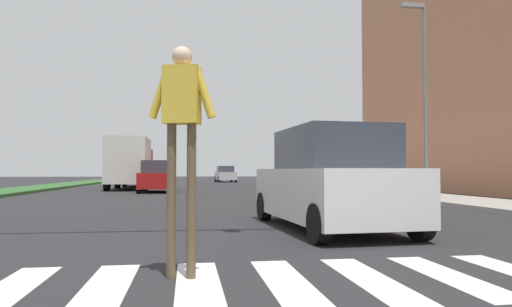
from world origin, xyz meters
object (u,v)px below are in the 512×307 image
Objects in this scene: truck_box_delivery at (130,163)px; street_lamp_right at (423,82)px; sedan_midblock at (158,177)px; pedestrian_performer at (182,123)px; sedan_far_horizon at (225,174)px; suv_crossing at (330,182)px; sedan_distant at (137,176)px.

street_lamp_right is at bearing -45.65° from truck_box_delivery.
pedestrian_performer is at bearing -85.83° from sedan_midblock.
sedan_midblock is at bearing 94.17° from pedestrian_performer.
sedan_far_horizon is at bearing 68.67° from truck_box_delivery.
truck_box_delivery reaches higher than sedan_midblock.
suv_crossing is at bearing -75.60° from sedan_midblock.
pedestrian_performer reaches higher than sedan_midblock.
suv_crossing is (-6.23, -8.03, -3.66)m from street_lamp_right.
sedan_far_horizon is (5.49, 22.75, -0.02)m from sedan_midblock.
suv_crossing is at bearing -127.80° from street_lamp_right.
sedan_distant is at bearing -120.60° from sedan_far_horizon.
sedan_far_horizon is (1.14, 39.69, -0.16)m from suv_crossing.
street_lamp_right reaches higher than sedan_midblock.
pedestrian_performer is 0.59× the size of sedan_far_horizon.
sedan_midblock reaches higher than sedan_far_horizon.
street_lamp_right is 3.01× the size of pedestrian_performer.
street_lamp_right is 32.30m from sedan_far_horizon.
sedan_midblock is at bearing -103.57° from sedan_far_horizon.
sedan_distant is at bearing 103.52° from suv_crossing.
suv_crossing is 1.03× the size of sedan_distant.
pedestrian_performer is 0.54× the size of sedan_distant.
street_lamp_right reaches higher than suv_crossing.
suv_crossing reaches higher than sedan_midblock.
sedan_distant is at bearing 123.96° from street_lamp_right.
sedan_midblock is 0.67× the size of truck_box_delivery.
street_lamp_right is 1.81× the size of sedan_midblock.
sedan_distant reaches higher than sedan_far_horizon.
pedestrian_performer is 24.88m from truck_box_delivery.
truck_box_delivery is at bearing 106.72° from suv_crossing.
truck_box_delivery reaches higher than sedan_distant.
sedan_distant is (-12.68, 18.83, -3.81)m from street_lamp_right.
street_lamp_right is 18.09m from truck_box_delivery.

